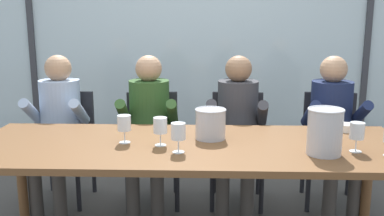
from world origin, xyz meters
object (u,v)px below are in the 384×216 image
Objects in this scene: dining_table at (190,154)px; ice_bucket_secondary at (325,131)px; chair_left_of_center at (153,138)px; person_charcoal_jacket at (237,122)px; chair_center at (237,139)px; chair_right_of_center at (330,139)px; ice_bucket_primary at (210,123)px; person_pale_blue_shirt at (58,121)px; wine_glass_by_right_taster at (357,132)px; tasting_bowl at (347,128)px; wine_glass_by_left_taster at (124,124)px; person_olive_shirt at (149,121)px; person_navy_polo at (333,123)px; chair_near_curtain at (66,137)px; wine_glass_spare_empty at (160,127)px; wine_glass_center_pour at (178,133)px.

dining_table is 0.81m from ice_bucket_secondary.
chair_left_of_center is 0.73× the size of person_charcoal_jacket.
ice_bucket_secondary is at bearing -60.07° from person_charcoal_jacket.
chair_left_of_center and chair_center have the same top height.
ice_bucket_primary reaches higher than chair_right_of_center.
chair_left_of_center is 0.70m from chair_center.
chair_right_of_center is 3.33× the size of ice_bucket_secondary.
person_pale_blue_shirt is 2.23m from wine_glass_by_right_taster.
tasting_bowl is at bearing -26.59° from chair_left_of_center.
wine_glass_by_left_taster is at bearing -130.04° from person_charcoal_jacket.
dining_table is 0.96m from chair_center.
person_charcoal_jacket is 1.06m from wine_glass_by_left_taster.
ice_bucket_primary is (1.20, -0.63, 0.15)m from person_pale_blue_shirt.
person_charcoal_jacket is at bearing -0.11° from person_pale_blue_shirt.
person_olive_shirt and person_navy_polo have the same top height.
chair_near_curtain is 5.09× the size of wine_glass_spare_empty.
person_charcoal_jacket is at bearing 66.41° from wine_glass_center_pour.
ice_bucket_primary reaches higher than chair_near_curtain.
dining_table is 2.23× the size of person_pale_blue_shirt.
wine_glass_by_left_taster is at bearing -143.72° from chair_right_of_center.
person_navy_polo reaches higher than ice_bucket_primary.
chair_center is (0.35, 0.88, -0.15)m from dining_table.
person_olive_shirt reaches higher than wine_glass_spare_empty.
ice_bucket_secondary reaches higher than wine_glass_center_pour.
person_olive_shirt is at bearing 115.52° from dining_table.
ice_bucket_primary is (-0.99, -0.78, 0.32)m from chair_right_of_center.
tasting_bowl is at bearing -34.77° from chair_center.
tasting_bowl is 0.71× the size of wine_glass_spare_empty.
wine_glass_center_pour is (-0.40, -0.92, 0.16)m from person_charcoal_jacket.
person_pale_blue_shirt is at bearing 138.81° from wine_glass_spare_empty.
person_charcoal_jacket is at bearing 125.37° from wine_glass_by_right_taster.
person_pale_blue_shirt is 1.21m from wine_glass_spare_empty.
wine_glass_spare_empty is (-1.14, 0.09, 0.00)m from wine_glass_by_right_taster.
wine_glass_center_pour reaches higher than dining_table.
dining_table is at bearing -136.40° from ice_bucket_primary.
person_olive_shirt is at bearing -174.63° from person_charcoal_jacket.
chair_left_of_center is 1.00× the size of chair_center.
tasting_bowl is 0.71× the size of wine_glass_by_left_taster.
person_olive_shirt is 0.80m from ice_bucket_primary.
chair_right_of_center is (1.46, 0.03, 0.00)m from chair_left_of_center.
chair_right_of_center is 5.09× the size of wine_glass_by_right_taster.
dining_table is at bearing -146.39° from person_navy_polo.
wine_glass_by_left_taster reaches higher than chair_center.
person_olive_shirt is at bearing 102.72° from wine_glass_spare_empty.
tasting_bowl is 1.29m from wine_glass_spare_empty.
chair_near_curtain reaches higher than dining_table.
chair_center is 1.45m from person_pale_blue_shirt.
person_pale_blue_shirt reaches higher than dining_table.
person_navy_polo is 6.93× the size of wine_glass_center_pour.
person_pale_blue_shirt is (-2.19, -0.15, 0.17)m from chair_right_of_center.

